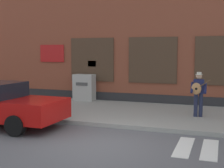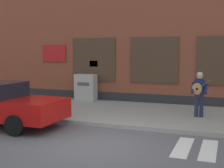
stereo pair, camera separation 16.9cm
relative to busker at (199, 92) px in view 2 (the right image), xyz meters
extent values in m
plane|color=#56565B|center=(-2.32, -4.07, -1.11)|extent=(160.00, 160.00, 0.00)
cube|color=gray|center=(-2.32, 0.20, -1.03)|extent=(28.00, 4.79, 0.14)
cube|color=brown|center=(-2.32, 4.59, 3.46)|extent=(28.00, 4.00, 9.14)
cube|color=#28282B|center=(-2.32, 2.57, -0.83)|extent=(28.00, 0.04, 0.55)
cube|color=#473323|center=(-5.41, 2.56, 1.07)|extent=(2.31, 0.06, 2.17)
cube|color=black|center=(-5.41, 2.55, 1.07)|extent=(2.19, 0.03, 2.05)
cube|color=#473323|center=(-2.32, 2.56, 1.07)|extent=(2.31, 0.06, 2.17)
cube|color=black|center=(-2.32, 2.55, 1.07)|extent=(2.19, 0.03, 2.05)
cube|color=#473323|center=(0.78, 2.56, 1.07)|extent=(2.31, 0.06, 2.17)
cube|color=black|center=(0.78, 2.55, 1.07)|extent=(2.19, 0.03, 2.05)
cube|color=red|center=(-7.71, 2.55, 1.38)|extent=(1.40, 0.04, 0.90)
cube|color=yellow|center=(-5.41, 2.54, 0.87)|extent=(0.44, 0.02, 0.30)
cube|color=silver|center=(-0.08, -3.50, -1.10)|extent=(0.42, 1.90, 0.01)
cube|color=silver|center=(0.59, -3.50, -1.10)|extent=(0.42, 1.90, 0.01)
cube|color=#B20F0C|center=(-6.40, -3.23, -0.44)|extent=(4.64, 1.94, 0.68)
cube|color=silver|center=(-4.13, -2.71, -0.37)|extent=(0.06, 0.24, 0.12)
cube|color=silver|center=(-4.15, -3.85, -0.37)|extent=(0.06, 0.24, 0.12)
cylinder|color=black|center=(-5.05, -2.39, -0.78)|extent=(0.66, 0.25, 0.66)
cylinder|color=black|center=(-5.08, -4.13, -0.78)|extent=(0.66, 0.25, 0.66)
cylinder|color=#1E233D|center=(0.10, 0.04, -0.52)|extent=(0.15, 0.15, 0.87)
cylinder|color=#1E233D|center=(-0.08, 0.01, -0.52)|extent=(0.15, 0.15, 0.87)
cube|color=#191E47|center=(0.01, 0.04, 0.18)|extent=(0.39, 0.24, 0.54)
sphere|color=tan|center=(0.01, 0.04, 0.56)|extent=(0.22, 0.22, 0.22)
cylinder|color=beige|center=(0.01, 0.04, 0.62)|extent=(0.28, 0.28, 0.02)
cylinder|color=beige|center=(0.01, 0.04, 0.67)|extent=(0.18, 0.18, 0.09)
cylinder|color=#191E47|center=(0.25, -0.05, 0.14)|extent=(0.11, 0.51, 0.39)
cylinder|color=#191E47|center=(-0.23, -0.07, 0.14)|extent=(0.11, 0.51, 0.39)
ellipsoid|color=#B77F4C|center=(-0.06, -0.14, 0.12)|extent=(0.36, 0.13, 0.44)
cylinder|color=black|center=(-0.06, -0.20, 0.12)|extent=(0.09, 0.01, 0.09)
cylinder|color=brown|center=(0.20, -0.15, 0.30)|extent=(0.47, 0.05, 0.34)
cube|color=#ADADA8|center=(-5.67, 2.14, -0.31)|extent=(1.04, 0.56, 1.31)
cube|color=#4C4C4C|center=(-5.67, 1.85, -0.11)|extent=(0.63, 0.02, 0.16)
camera|label=1|loc=(0.86, -11.93, 1.48)|focal=50.00mm
camera|label=2|loc=(1.02, -11.87, 1.48)|focal=50.00mm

